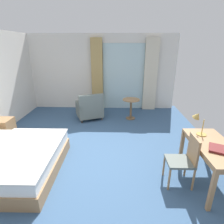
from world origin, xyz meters
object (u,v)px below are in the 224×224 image
(desk_lamp, at_px, (198,119))
(armchair_by_window, at_px, (90,109))
(nightstand, at_px, (3,129))
(round_cafe_table, at_px, (131,105))
(desk_chair, at_px, (185,158))
(writing_desk, at_px, (214,150))
(bed, at_px, (4,160))
(closed_book, at_px, (216,148))

(desk_lamp, distance_m, armchair_by_window, 3.55)
(armchair_by_window, bearing_deg, nightstand, -144.71)
(nightstand, xyz_separation_m, round_cafe_table, (3.45, 1.53, 0.22))
(desk_chair, relative_size, armchair_by_window, 0.91)
(nightstand, distance_m, writing_desk, 4.89)
(bed, height_order, writing_desk, bed)
(writing_desk, relative_size, desk_chair, 1.42)
(writing_desk, height_order, desk_chair, desk_chair)
(bed, xyz_separation_m, desk_lamp, (3.69, 0.30, 0.76))
(desk_chair, distance_m, desk_lamp, 0.80)
(nightstand, relative_size, writing_desk, 0.42)
(bed, xyz_separation_m, closed_book, (3.78, -0.30, 0.50))
(nightstand, relative_size, desk_lamp, 1.28)
(bed, bearing_deg, armchair_by_window, 65.79)
(bed, relative_size, writing_desk, 1.54)
(bed, xyz_separation_m, desk_chair, (3.35, -0.19, 0.24))
(desk_lamp, bearing_deg, armchair_by_window, 134.39)
(desk_chair, bearing_deg, desk_lamp, 55.01)
(closed_book, relative_size, round_cafe_table, 0.44)
(nightstand, bearing_deg, desk_lamp, -12.75)
(writing_desk, bearing_deg, bed, 177.68)
(writing_desk, relative_size, closed_book, 4.39)
(desk_lamp, bearing_deg, bed, -175.28)
(writing_desk, height_order, armchair_by_window, armchair_by_window)
(armchair_by_window, height_order, round_cafe_table, armchair_by_window)
(nightstand, xyz_separation_m, closed_book, (4.59, -1.62, 0.50))
(bed, xyz_separation_m, nightstand, (-0.82, 1.33, 0.00))
(writing_desk, bearing_deg, nightstand, 162.30)
(desk_chair, distance_m, armchair_by_window, 3.65)
(bed, distance_m, round_cafe_table, 3.89)
(nightstand, relative_size, armchair_by_window, 0.55)
(nightstand, relative_size, round_cafe_table, 0.81)
(closed_book, height_order, armchair_by_window, armchair_by_window)
(nightstand, bearing_deg, round_cafe_table, 24.00)
(desk_lamp, relative_size, armchair_by_window, 0.43)
(writing_desk, distance_m, desk_chair, 0.50)
(bed, height_order, desk_lamp, desk_lamp)
(desk_chair, height_order, round_cafe_table, desk_chair)
(nightstand, height_order, closed_book, closed_book)
(desk_chair, distance_m, round_cafe_table, 3.14)
(writing_desk, bearing_deg, armchair_by_window, 131.02)
(closed_book, bearing_deg, desk_lamp, 124.19)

